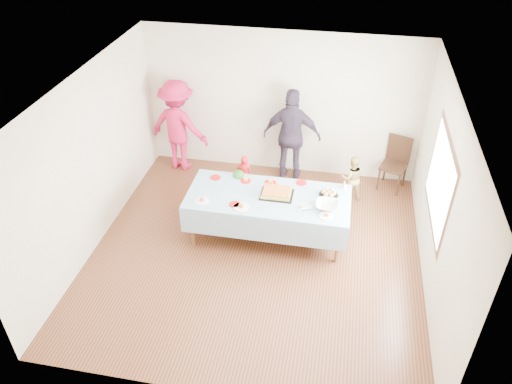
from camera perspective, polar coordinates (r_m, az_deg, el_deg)
ground at (r=7.82m, az=-0.00°, el=-6.84°), size 5.00×5.00×0.00m
room_walls at (r=6.76m, az=0.46°, el=4.37°), size 5.04×5.04×2.72m
party_table at (r=7.68m, az=1.40°, el=-0.81°), size 2.50×1.10×0.78m
birthday_cake at (r=7.65m, az=2.40°, el=-0.10°), size 0.50×0.38×0.09m
rolls_tray at (r=7.72m, az=8.30°, el=-0.15°), size 0.30×0.30×0.09m
punch_bowl at (r=7.46m, az=8.12°, el=-1.53°), size 0.34×0.34×0.08m
party_hat at (r=7.90m, az=10.06°, el=0.87°), size 0.09×0.09×0.15m
fork_pile at (r=7.40m, az=5.66°, el=-1.72°), size 0.24×0.18×0.07m
plate_red_far_a at (r=8.09m, az=-4.65°, el=1.67°), size 0.17×0.17×0.01m
plate_red_far_b at (r=7.99m, az=-1.18°, el=1.29°), size 0.17×0.17×0.01m
plate_red_far_c at (r=7.94m, az=1.66°, el=1.07°), size 0.19×0.19×0.01m
plate_red_far_d at (r=7.97m, az=5.20°, el=1.07°), size 0.17×0.17×0.01m
plate_red_near at (r=7.47m, az=-2.44°, el=-1.42°), size 0.17×0.17×0.01m
plate_white_left at (r=7.58m, az=-6.20°, el=-1.02°), size 0.22×0.22×0.01m
plate_white_mid at (r=7.41m, az=-1.71°, el=-1.74°), size 0.23×0.23×0.01m
plate_white_right at (r=7.31m, az=8.02°, el=-2.73°), size 0.21×0.21×0.01m
dining_chair at (r=9.32m, az=15.68°, el=3.53°), size 0.55×0.55×0.99m
toddler_left at (r=8.85m, az=-1.30°, el=1.96°), size 0.30×0.22×0.78m
toddler_mid at (r=8.32m, az=-1.95°, el=-0.15°), size 0.46×0.34×0.86m
toddler_right at (r=8.88m, az=10.89°, el=1.61°), size 0.47×0.40×0.84m
adult_left at (r=9.51m, az=-8.86°, el=7.49°), size 1.26×0.87×1.78m
adult_right at (r=9.07m, az=4.13°, el=6.42°), size 1.05×0.45×1.78m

